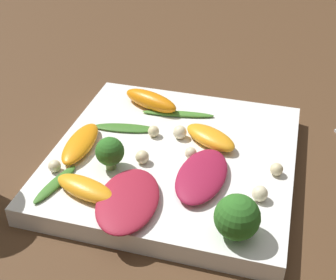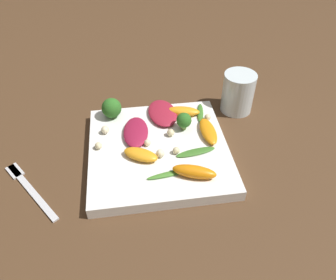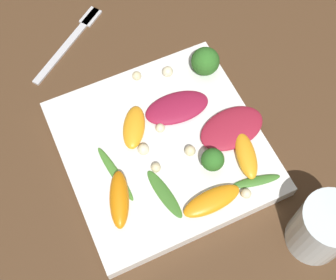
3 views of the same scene
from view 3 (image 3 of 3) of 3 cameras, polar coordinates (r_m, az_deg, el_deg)
name	(u,v)px [view 3 (image 3 of 3)]	position (r m, az deg, el deg)	size (l,w,h in m)	color
ground_plane	(163,151)	(0.65, -0.63, -1.39)	(2.40, 2.40, 0.00)	#4C331E
plate	(163,148)	(0.64, -0.64, -0.96)	(0.26, 0.26, 0.02)	white
drinking_glass	(322,228)	(0.59, 18.31, -10.17)	(0.07, 0.07, 0.09)	silver
fork	(74,36)	(0.77, -11.37, 12.38)	(0.14, 0.11, 0.01)	silver
radicchio_leaf_0	(232,128)	(0.64, 7.78, 1.44)	(0.10, 0.07, 0.01)	maroon
radicchio_leaf_1	(177,108)	(0.65, 1.10, 3.97)	(0.09, 0.06, 0.01)	maroon
orange_segment_0	(119,199)	(0.59, -5.96, -7.18)	(0.05, 0.08, 0.02)	orange
orange_segment_1	(212,201)	(0.59, 5.35, -7.40)	(0.08, 0.03, 0.01)	orange
orange_segment_2	(134,127)	(0.63, -4.17, 1.57)	(0.06, 0.07, 0.02)	orange
orange_segment_3	(246,155)	(0.62, 9.50, -1.85)	(0.04, 0.07, 0.02)	orange
broccoli_floret_0	(205,61)	(0.68, 4.57, 9.53)	(0.04, 0.04, 0.04)	#84AD5B
broccoli_floret_1	(213,160)	(0.60, 5.46, -2.43)	(0.03, 0.03, 0.04)	#7A9E51
arugula_sprig_0	(115,174)	(0.61, -6.46, -4.08)	(0.03, 0.09, 0.00)	#47842D
arugula_sprig_1	(256,181)	(0.61, 10.68, -4.95)	(0.07, 0.03, 0.00)	#3D7528
arugula_sprig_2	(164,194)	(0.60, -0.44, -6.59)	(0.03, 0.08, 0.00)	#3D7528
macadamia_nut_0	(144,150)	(0.62, -2.98, -1.21)	(0.02, 0.02, 0.02)	beige
macadamia_nut_1	(190,151)	(0.62, 2.72, -1.32)	(0.01, 0.01, 0.01)	beige
macadamia_nut_2	(156,168)	(0.61, -1.48, -3.38)	(0.01, 0.01, 0.01)	beige
macadamia_nut_3	(160,128)	(0.63, -0.96, 1.46)	(0.01, 0.01, 0.01)	beige
macadamia_nut_4	(137,76)	(0.68, -3.83, 7.81)	(0.01, 0.01, 0.01)	beige
macadamia_nut_5	(246,194)	(0.60, 9.51, -6.47)	(0.01, 0.01, 0.01)	beige
macadamia_nut_6	(168,72)	(0.68, -0.04, 8.34)	(0.02, 0.02, 0.02)	beige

